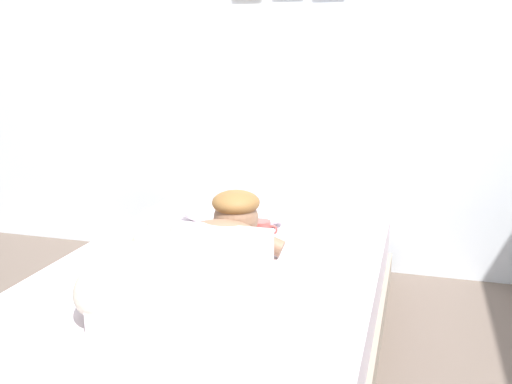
{
  "coord_description": "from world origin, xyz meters",
  "views": [
    {
      "loc": [
        0.69,
        -1.65,
        1.19
      ],
      "look_at": [
        0.05,
        0.6,
        0.61
      ],
      "focal_mm": 40.01,
      "sensor_mm": 36.0,
      "label": 1
    }
  ],
  "objects_px": {
    "bed": "(212,312)",
    "coffee_cup": "(261,229)",
    "pillow": "(233,213)",
    "dog": "(130,273)",
    "person_lying": "(205,258)",
    "cell_phone": "(167,249)"
  },
  "relations": [
    {
      "from": "pillow",
      "to": "person_lying",
      "type": "xyz_separation_m",
      "value": [
        0.14,
        -0.75,
        0.05
      ]
    },
    {
      "from": "bed",
      "to": "dog",
      "type": "bearing_deg",
      "value": -115.02
    },
    {
      "from": "pillow",
      "to": "coffee_cup",
      "type": "bearing_deg",
      "value": -39.01
    },
    {
      "from": "person_lying",
      "to": "coffee_cup",
      "type": "xyz_separation_m",
      "value": [
        0.04,
        0.6,
        -0.07
      ]
    },
    {
      "from": "person_lying",
      "to": "dog",
      "type": "height_order",
      "value": "person_lying"
    },
    {
      "from": "bed",
      "to": "cell_phone",
      "type": "height_order",
      "value": "cell_phone"
    },
    {
      "from": "pillow",
      "to": "cell_phone",
      "type": "relative_size",
      "value": 3.71
    },
    {
      "from": "bed",
      "to": "coffee_cup",
      "type": "relative_size",
      "value": 15.52
    },
    {
      "from": "person_lying",
      "to": "dog",
      "type": "distance_m",
      "value": 0.28
    },
    {
      "from": "person_lying",
      "to": "coffee_cup",
      "type": "distance_m",
      "value": 0.6
    },
    {
      "from": "bed",
      "to": "coffee_cup",
      "type": "distance_m",
      "value": 0.5
    },
    {
      "from": "bed",
      "to": "pillow",
      "type": "bearing_deg",
      "value": 100.05
    },
    {
      "from": "bed",
      "to": "cell_phone",
      "type": "xyz_separation_m",
      "value": [
        -0.26,
        0.16,
        0.19
      ]
    },
    {
      "from": "cell_phone",
      "to": "bed",
      "type": "bearing_deg",
      "value": -31.87
    },
    {
      "from": "dog",
      "to": "cell_phone",
      "type": "relative_size",
      "value": 4.11
    },
    {
      "from": "bed",
      "to": "dog",
      "type": "xyz_separation_m",
      "value": [
        -0.16,
        -0.35,
        0.28
      ]
    },
    {
      "from": "bed",
      "to": "pillow",
      "type": "xyz_separation_m",
      "value": [
        -0.11,
        0.6,
        0.24
      ]
    },
    {
      "from": "person_lying",
      "to": "dog",
      "type": "bearing_deg",
      "value": -135.59
    },
    {
      "from": "pillow",
      "to": "cell_phone",
      "type": "height_order",
      "value": "pillow"
    },
    {
      "from": "bed",
      "to": "person_lying",
      "type": "distance_m",
      "value": 0.33
    },
    {
      "from": "bed",
      "to": "person_lying",
      "type": "height_order",
      "value": "person_lying"
    },
    {
      "from": "dog",
      "to": "person_lying",
      "type": "bearing_deg",
      "value": 44.41
    }
  ]
}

